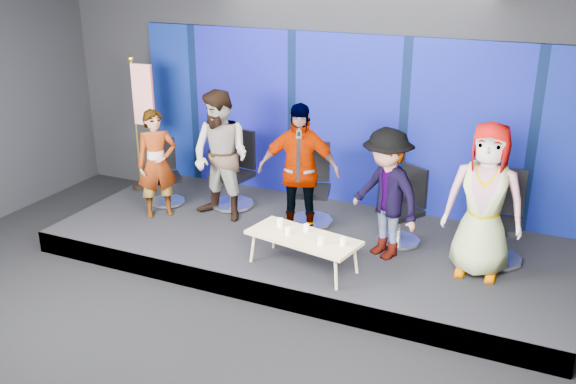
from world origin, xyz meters
The scene contains 21 objects.
ground centered at (0.00, 0.00, 0.00)m, with size 10.00×10.00×0.00m, color black.
room_walls centered at (0.00, 0.00, 2.43)m, with size 10.02×8.02×3.51m.
riser centered at (0.00, 2.50, 0.15)m, with size 7.00×3.00×0.30m, color black.
backdrop centered at (0.00, 3.95, 1.60)m, with size 7.00×0.08×2.60m, color #06184D.
chair_a centered at (-2.51, 2.72, 0.63)m, with size 0.79×0.79×0.99m.
panelist_a centered at (-2.30, 2.26, 1.10)m, with size 0.59×0.38×1.60m, color black.
chair_b centered at (-1.47, 3.05, 0.69)m, with size 0.76×0.76×1.18m.
panelist_b centered at (-1.39, 2.55, 1.25)m, with size 0.93×0.72×1.91m, color black.
chair_c centered at (-0.15, 2.96, 0.68)m, with size 0.81×0.81×1.16m.
panelist_c centered at (-0.13, 2.45, 1.24)m, with size 1.10×0.46×1.88m, color black.
chair_d centered at (1.24, 2.83, 0.65)m, with size 0.81×0.81×1.05m.
panelist_d centered at (1.12, 2.34, 1.15)m, with size 1.10×0.63×1.71m, color black.
chair_e centered at (2.49, 2.82, 0.69)m, with size 0.67×0.67×1.18m.
panelist_e centered at (2.32, 2.34, 1.26)m, with size 0.93×0.61×1.91m, color black.
coffee_table centered at (0.32, 1.58, 0.70)m, with size 1.48×0.84×0.43m.
mug_a centered at (-0.07, 1.73, 0.78)m, with size 0.09×0.09×0.10m, color white.
mug_b centered at (0.12, 1.55, 0.78)m, with size 0.07×0.07×0.09m, color white.
mug_c centered at (0.30, 1.73, 0.78)m, with size 0.08×0.08×0.09m, color white.
mug_d centered at (0.60, 1.45, 0.78)m, with size 0.08×0.08×0.10m, color white.
mug_e centered at (0.85, 1.54, 0.78)m, with size 0.08×0.08×0.10m, color white.
flag_stand centered at (-3.14, 3.06, 1.46)m, with size 0.51×0.29×2.20m.
Camera 1 is at (3.14, -5.03, 4.04)m, focal length 40.00 mm.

